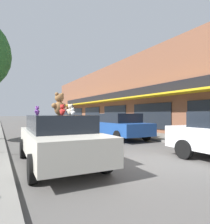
% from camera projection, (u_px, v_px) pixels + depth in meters
% --- Properties ---
extents(ground_plane, '(260.00, 260.00, 0.00)m').
position_uv_depth(ground_plane, '(137.00, 160.00, 6.72)').
color(ground_plane, '#514F4C').
extents(storefront_row, '(12.64, 39.80, 6.92)m').
position_uv_depth(storefront_row, '(156.00, 98.00, 23.67)').
color(storefront_row, brown).
rests_on(storefront_row, ground_plane).
extents(plush_art_car, '(2.16, 4.76, 1.53)m').
position_uv_depth(plush_art_car, '(58.00, 138.00, 6.21)').
color(plush_art_car, beige).
rests_on(plush_art_car, ground_plane).
extents(teddy_bear_giant, '(0.56, 0.41, 0.74)m').
position_uv_depth(teddy_bear_giant, '(59.00, 104.00, 6.54)').
color(teddy_bear_giant, olive).
rests_on(teddy_bear_giant, plush_art_car).
extents(teddy_bear_cream, '(0.27, 0.23, 0.37)m').
position_uv_depth(teddy_bear_cream, '(70.00, 110.00, 6.51)').
color(teddy_bear_cream, beige).
rests_on(teddy_bear_cream, plush_art_car).
extents(teddy_bear_red, '(0.19, 0.25, 0.33)m').
position_uv_depth(teddy_bear_red, '(62.00, 110.00, 6.08)').
color(teddy_bear_red, red).
rests_on(teddy_bear_red, plush_art_car).
extents(teddy_bear_yellow, '(0.25, 0.20, 0.33)m').
position_uv_depth(teddy_bear_yellow, '(59.00, 111.00, 7.21)').
color(teddy_bear_yellow, yellow).
rests_on(teddy_bear_yellow, plush_art_car).
extents(teddy_bear_white, '(0.13, 0.17, 0.23)m').
position_uv_depth(teddy_bear_white, '(73.00, 112.00, 5.78)').
color(teddy_bear_white, white).
rests_on(teddy_bear_white, plush_art_car).
extents(teddy_bear_black, '(0.27, 0.19, 0.35)m').
position_uv_depth(teddy_bear_black, '(71.00, 110.00, 6.74)').
color(teddy_bear_black, black).
rests_on(teddy_bear_black, plush_art_car).
extents(teddy_bear_purple, '(0.21, 0.20, 0.30)m').
position_uv_depth(teddy_bear_purple, '(37.00, 111.00, 6.53)').
color(teddy_bear_purple, purple).
rests_on(teddy_bear_purple, plush_art_car).
extents(parked_car_far_center, '(2.15, 4.63, 1.59)m').
position_uv_depth(parked_car_far_center, '(119.00, 125.00, 12.44)').
color(parked_car_far_center, '#1E4793').
rests_on(parked_car_far_center, ground_plane).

